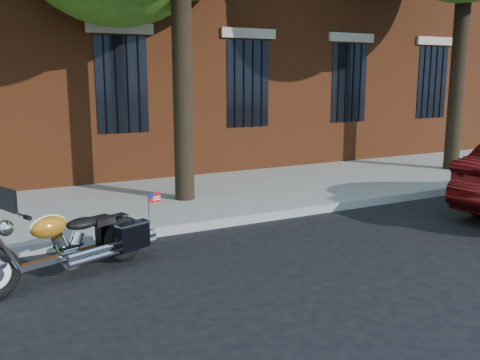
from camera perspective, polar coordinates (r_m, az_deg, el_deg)
ground at (r=7.26m, az=-0.89°, el=-8.17°), size 120.00×120.00×0.00m
curb at (r=8.43m, az=-5.15°, el=-4.92°), size 40.00×0.16×0.15m
sidewalk at (r=10.14m, az=-9.26°, el=-2.28°), size 40.00×3.60×0.15m
motorcycle at (r=6.75m, az=-17.25°, el=-6.56°), size 2.35×1.18×1.20m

